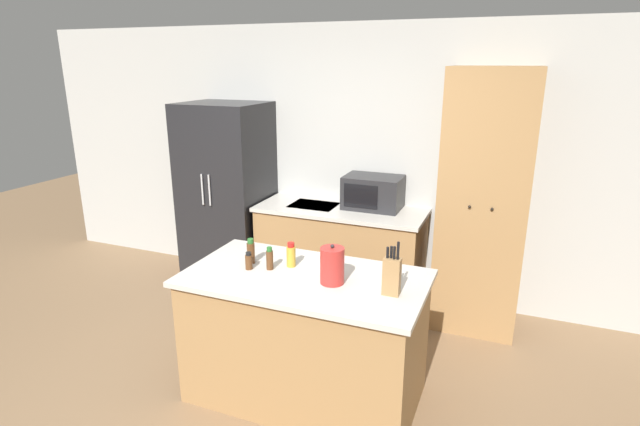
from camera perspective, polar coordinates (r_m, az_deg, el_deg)
name	(u,v)px	position (r m, az deg, el deg)	size (l,w,h in m)	color
ground_plane	(230,426)	(3.54, -10.28, -22.87)	(14.00, 14.00, 0.00)	#846647
wall_back	(350,162)	(4.93, 3.40, 5.80)	(7.20, 0.06, 2.60)	#B2B2AD
refrigerator	(227,196)	(5.18, -10.53, 1.94)	(0.80, 0.72, 1.87)	black
back_counter	(340,254)	(4.85, 2.34, -4.67)	(1.59, 0.66, 0.93)	#9E7547
pantry_cabinet	(484,203)	(4.41, 18.19, 1.07)	(0.70, 0.63, 2.22)	#9E7547
kitchen_island	(305,336)	(3.50, -1.70, -13.92)	(1.59, 0.86, 0.91)	#9E7547
microwave	(373,192)	(4.67, 6.07, 2.37)	(0.53, 0.37, 0.31)	#232326
knife_block	(392,275)	(3.02, 8.21, -7.07)	(0.10, 0.07, 0.34)	#9E7547
spice_bottle_tall_dark	(291,255)	(3.42, -3.33, -4.85)	(0.06, 0.06, 0.17)	gold
spice_bottle_short_red	(249,261)	(3.41, -8.14, -5.48)	(0.05, 0.05, 0.12)	#563319
spice_bottle_amber_oil	(270,259)	(3.38, -5.77, -5.25)	(0.05, 0.05, 0.16)	#563319
spice_bottle_green_herb	(251,252)	(3.50, -7.91, -4.41)	(0.05, 0.05, 0.18)	#563319
kettle	(332,266)	(3.15, 1.40, -6.02)	(0.15, 0.15, 0.26)	#B72D28
fire_extinguisher	(194,252)	(5.78, -14.25, -4.38)	(0.10, 0.10, 0.45)	red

